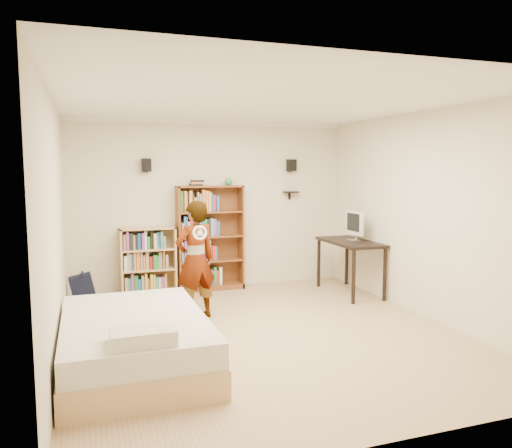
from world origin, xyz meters
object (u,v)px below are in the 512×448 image
Objects in this scene: tall_bookshelf at (210,238)px; person at (195,260)px; low_bookshelf at (148,261)px; daybed at (135,334)px; computer_desk at (350,267)px.

person is at bearing -110.95° from tall_bookshelf.
low_bookshelf is at bearing -179.84° from tall_bookshelf.
daybed is at bearing -117.59° from tall_bookshelf.
tall_bookshelf reaches higher than low_bookshelf.
daybed is (-1.46, -2.80, -0.52)m from tall_bookshelf.
person reaches higher than daybed.
tall_bookshelf is 1.09× the size of person.
tall_bookshelf reaches higher than daybed.
person reaches higher than computer_desk.
tall_bookshelf is at bearing 0.16° from low_bookshelf.
computer_desk is (2.00, -0.95, -0.42)m from tall_bookshelf.
tall_bookshelf is 1.55m from person.
person is (0.43, -1.45, 0.25)m from low_bookshelf.
daybed is at bearing 39.12° from person.
computer_desk is (2.99, -0.95, -0.11)m from low_bookshelf.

